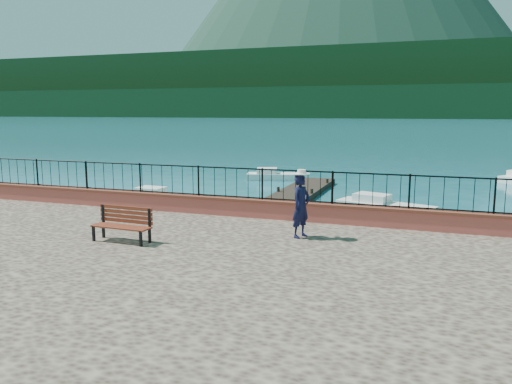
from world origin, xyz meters
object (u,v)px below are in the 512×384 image
Objects in this scene: boat_1 at (385,204)px; boat_3 at (275,174)px; park_bench at (122,231)px; boat_0 at (161,195)px; person at (301,206)px.

boat_1 is 11.61m from boat_3.
boat_1 is at bearing 67.62° from park_bench.
park_bench is 11.85m from boat_0.
park_bench reaches higher than boat_3.
boat_1 is (5.54, 12.09, -1.07)m from park_bench.
person reaches higher than boat_3.
boat_1 is (1.33, 10.11, -1.65)m from person.
person reaches higher than boat_1.
boat_0 is 10.40m from boat_3.
boat_3 is at bearing 77.78° from boat_0.
boat_0 is 10.74m from boat_1.
person is at bearing -86.25° from boat_3.
park_bench is at bearing -60.96° from boat_0.
park_bench reaches higher than boat_0.
boat_0 and boat_3 have the same top height.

